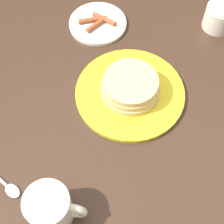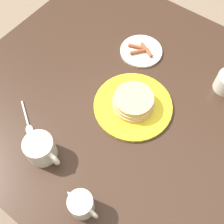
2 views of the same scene
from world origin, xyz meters
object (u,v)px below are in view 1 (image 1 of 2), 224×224
Objects in this scene: spoon at (4,183)px; coffee_mug at (51,208)px; sugar_bowl at (221,14)px; side_plate_bacon at (98,23)px; pancake_plate at (130,90)px.

coffee_mug is at bearing -21.77° from spoon.
sugar_bowl is 0.71m from spoon.
sugar_bowl reaches higher than spoon.
side_plate_bacon is 0.54m from coffee_mug.
sugar_bowl reaches higher than coffee_mug.
pancake_plate is 0.34m from coffee_mug.
pancake_plate is at bearing 47.46° from spoon.
coffee_mug is 0.68m from sugar_bowl.
side_plate_bacon is (-0.12, 0.23, -0.01)m from pancake_plate.
coffee_mug is 0.98× the size of spoon.
side_plate_bacon reaches higher than spoon.
side_plate_bacon is 0.34m from sugar_bowl.
sugar_bowl is at bearing 50.12° from pancake_plate.
sugar_bowl is at bearing 59.06° from coffee_mug.
spoon is (-0.12, 0.05, -0.04)m from coffee_mug.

